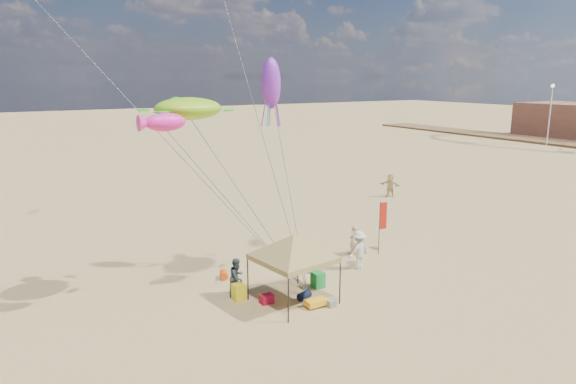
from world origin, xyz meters
name	(u,v)px	position (x,y,z in m)	size (l,w,h in m)	color
ground	(324,296)	(0.00, 0.00, 0.00)	(280.00, 280.00, 0.00)	tan
canopy_tent	(294,237)	(-1.44, 0.14, 2.82)	(5.45, 5.45, 3.39)	black
feather_flag	(382,219)	(5.71, 2.93, 1.92)	(0.44, 0.10, 2.87)	black
cooler_red	(267,299)	(-2.48, 0.58, 0.19)	(0.54, 0.38, 0.38)	#A90D29
cooler_blue	(311,268)	(1.07, 2.67, 0.19)	(0.54, 0.38, 0.38)	#1448A4
bag_navy	(304,295)	(-0.94, 0.09, 0.18)	(0.36, 0.36, 0.60)	black
bag_orange	(224,275)	(-2.88, 4.01, 0.18)	(0.36, 0.36, 0.60)	#EC4C0D
chair_green	(318,280)	(0.29, 0.89, 0.35)	(0.50, 0.50, 0.70)	#198B32
chair_yellow	(239,292)	(-3.32, 1.47, 0.35)	(0.50, 0.50, 0.70)	yellow
crate_grey	(331,304)	(-0.37, -1.09, 0.14)	(0.34, 0.30, 0.28)	gray
beach_cart	(316,302)	(-0.91, -0.77, 0.20)	(0.90, 0.50, 0.24)	gold
person_near_a	(353,240)	(4.29, 3.51, 0.82)	(0.60, 0.39, 1.65)	tan
person_near_b	(237,277)	(-3.19, 1.90, 0.84)	(0.82, 0.64, 1.68)	#333C46
person_near_c	(359,250)	(3.31, 1.83, 0.95)	(1.23, 0.71, 1.90)	silver
person_far_c	(390,185)	(15.28, 13.03, 0.92)	(1.70, 0.54, 1.83)	#D4B971
building_north	(572,120)	(67.00, 30.00, 2.60)	(10.00, 14.00, 5.20)	#8C5947
lamp_north	(551,105)	(55.00, 26.00, 5.52)	(0.50, 0.50, 8.25)	silver
turtle_kite	(188,109)	(-4.67, 3.00, 7.95)	(2.74, 2.19, 0.91)	#89C817
fish_kite	(165,122)	(-6.04, 1.74, 7.56)	(1.55, 0.77, 0.69)	#FF24A3
squid_kite	(271,83)	(-0.28, 4.04, 8.91)	(0.89, 0.89, 2.31)	purple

